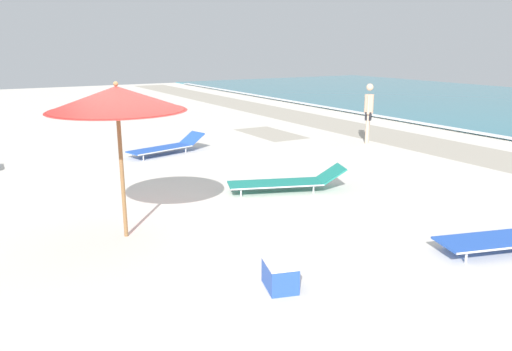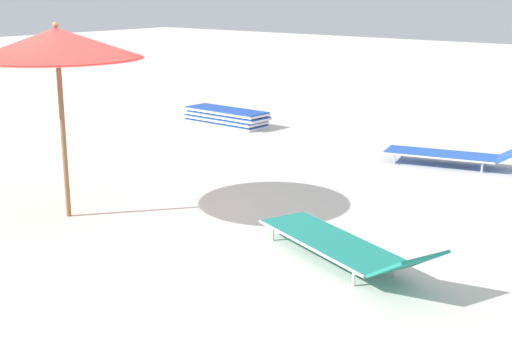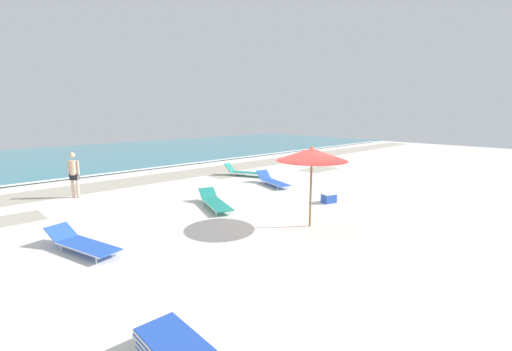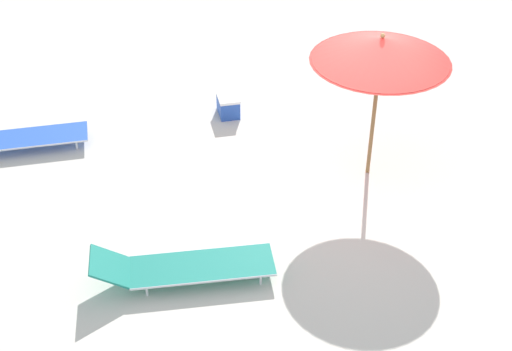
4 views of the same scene
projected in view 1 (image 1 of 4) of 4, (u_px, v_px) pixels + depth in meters
ground_plane at (157, 233)px, 8.03m from camera, size 60.00×60.00×0.16m
beach_umbrella at (117, 99)px, 7.15m from camera, size 2.01×2.01×2.35m
sun_lounger_beside_umbrella at (167, 147)px, 13.41m from camera, size 1.16×2.29×0.47m
sun_lounger_near_water_left at (287, 181)px, 9.99m from camera, size 1.38×2.40×0.48m
sun_lounger_near_water_right at (511, 236)px, 7.11m from camera, size 1.19×2.25×0.55m
beachgoer_wading_adult at (369, 110)px, 14.70m from camera, size 0.34×0.35×1.76m
cooler_box at (280, 274)px, 5.99m from camera, size 0.58×0.48×0.37m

